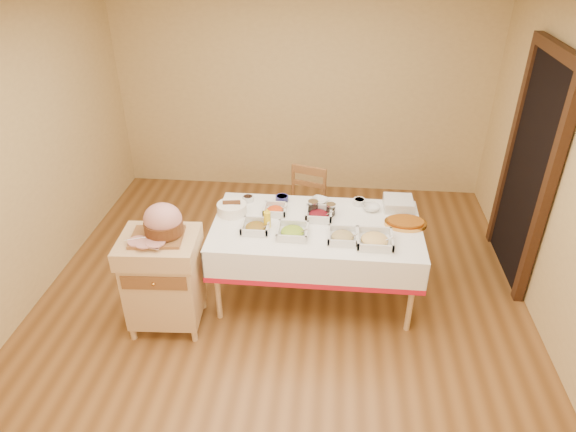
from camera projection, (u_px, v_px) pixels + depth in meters
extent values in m
plane|color=brown|center=(279.00, 311.00, 4.64)|extent=(5.00, 5.00, 0.00)
plane|color=white|center=(276.00, 4.00, 3.31)|extent=(5.00, 5.00, 0.00)
plane|color=tan|center=(301.00, 88.00, 6.11)|extent=(4.50, 0.00, 4.50)
plane|color=tan|center=(3.00, 171.00, 4.16)|extent=(0.00, 5.00, 5.00)
cube|color=black|center=(529.00, 174.00, 4.69)|extent=(0.06, 0.90, 2.10)
cube|color=#381F11|center=(545.00, 200.00, 4.26)|extent=(0.08, 0.10, 2.10)
cube|color=#381F11|center=(512.00, 152.00, 5.12)|extent=(0.08, 0.10, 2.10)
cube|color=#381F11|center=(559.00, 51.00, 4.13)|extent=(0.08, 1.10, 0.10)
cube|color=tan|center=(316.00, 227.00, 4.50)|extent=(1.80, 1.00, 0.04)
cylinder|color=tan|center=(217.00, 285.00, 4.40)|extent=(0.05, 0.05, 0.71)
cylinder|color=tan|center=(235.00, 233.00, 5.11)|extent=(0.05, 0.05, 0.71)
cylinder|color=tan|center=(411.00, 297.00, 4.26)|extent=(0.05, 0.05, 0.71)
cylinder|color=tan|center=(402.00, 241.00, 4.98)|extent=(0.05, 0.05, 0.71)
cube|color=white|center=(317.00, 225.00, 4.48)|extent=(1.82, 1.02, 0.01)
cube|color=tan|center=(165.00, 285.00, 4.31)|extent=(0.61, 0.51, 0.62)
cube|color=tan|center=(159.00, 246.00, 4.11)|extent=(0.65, 0.56, 0.16)
cube|color=brown|center=(152.00, 283.00, 3.99)|extent=(0.52, 0.04, 0.12)
sphere|color=gold|center=(152.00, 284.00, 3.98)|extent=(0.03, 0.03, 0.03)
cylinder|color=tan|center=(133.00, 332.00, 4.34)|extent=(0.05, 0.05, 0.10)
cylinder|color=tan|center=(149.00, 300.00, 4.69)|extent=(0.05, 0.05, 0.10)
cylinder|color=tan|center=(193.00, 336.00, 4.29)|extent=(0.05, 0.05, 0.10)
cylinder|color=tan|center=(204.00, 304.00, 4.65)|extent=(0.05, 0.05, 0.10)
cube|color=brown|center=(303.00, 213.00, 5.27)|extent=(0.49, 0.48, 0.03)
cylinder|color=brown|center=(281.00, 237.00, 5.31)|extent=(0.03, 0.03, 0.43)
cylinder|color=brown|center=(293.00, 221.00, 5.58)|extent=(0.03, 0.03, 0.43)
cylinder|color=brown|center=(312.00, 244.00, 5.20)|extent=(0.03, 0.03, 0.43)
cylinder|color=brown|center=(323.00, 227.00, 5.47)|extent=(0.03, 0.03, 0.43)
cylinder|color=brown|center=(293.00, 184.00, 5.35)|extent=(0.03, 0.03, 0.46)
cylinder|color=brown|center=(324.00, 190.00, 5.24)|extent=(0.03, 0.03, 0.46)
cube|color=brown|center=(309.00, 171.00, 5.20)|extent=(0.36, 0.13, 0.09)
cube|color=brown|center=(157.00, 237.00, 4.06)|extent=(0.40, 0.32, 0.03)
ellipsoid|color=tan|center=(163.00, 219.00, 4.02)|extent=(0.30, 0.27, 0.26)
cylinder|color=#542C13|center=(164.00, 227.00, 4.05)|extent=(0.31, 0.31, 0.10)
cube|color=silver|center=(144.00, 246.00, 3.92)|extent=(0.26, 0.11, 0.00)
cylinder|color=silver|center=(145.00, 237.00, 4.01)|extent=(0.30, 0.09, 0.01)
cube|color=silver|center=(256.00, 229.00, 4.40)|extent=(0.23, 0.23, 0.01)
ellipsoid|color=red|center=(256.00, 227.00, 4.39)|extent=(0.18, 0.18, 0.06)
cylinder|color=silver|center=(261.00, 228.00, 4.36)|extent=(0.14, 0.01, 0.10)
cube|color=silver|center=(292.00, 234.00, 4.33)|extent=(0.26, 0.26, 0.01)
ellipsoid|color=gold|center=(292.00, 232.00, 4.32)|extent=(0.20, 0.20, 0.07)
cylinder|color=silver|center=(299.00, 233.00, 4.29)|extent=(0.14, 0.01, 0.11)
cube|color=silver|center=(342.00, 239.00, 4.27)|extent=(0.25, 0.25, 0.01)
ellipsoid|color=tan|center=(343.00, 236.00, 4.26)|extent=(0.19, 0.19, 0.07)
cylinder|color=silver|center=(349.00, 238.00, 4.23)|extent=(0.14, 0.01, 0.10)
cube|color=silver|center=(374.00, 242.00, 4.22)|extent=(0.30, 0.30, 0.02)
ellipsoid|color=#DAB567|center=(375.00, 240.00, 4.21)|extent=(0.23, 0.23, 0.08)
cylinder|color=silver|center=(383.00, 242.00, 4.18)|extent=(0.15, 0.01, 0.11)
cube|color=silver|center=(275.00, 212.00, 4.65)|extent=(0.20, 0.20, 0.01)
ellipsoid|color=#E04510|center=(275.00, 210.00, 4.64)|extent=(0.16, 0.16, 0.05)
cylinder|color=silver|center=(280.00, 211.00, 4.62)|extent=(0.13, 0.01, 0.10)
cube|color=silver|center=(319.00, 217.00, 4.58)|extent=(0.23, 0.23, 0.02)
ellipsoid|color=#5E0B15|center=(319.00, 215.00, 4.56)|extent=(0.18, 0.18, 0.06)
cylinder|color=silver|center=(324.00, 216.00, 4.54)|extent=(0.15, 0.01, 0.11)
cylinder|color=silver|center=(248.00, 198.00, 4.84)|extent=(0.11, 0.11, 0.05)
cylinder|color=black|center=(248.00, 197.00, 4.83)|extent=(0.09, 0.09, 0.02)
cylinder|color=navy|center=(282.00, 198.00, 4.83)|extent=(0.12, 0.12, 0.05)
cylinder|color=#5E0B15|center=(282.00, 197.00, 4.82)|extent=(0.10, 0.10, 0.02)
cylinder|color=silver|center=(359.00, 202.00, 4.77)|extent=(0.11, 0.11, 0.06)
cylinder|color=#E04510|center=(359.00, 200.00, 4.76)|extent=(0.09, 0.09, 0.02)
imported|color=silver|center=(319.00, 201.00, 4.81)|extent=(0.20, 0.20, 0.04)
imported|color=silver|center=(371.00, 208.00, 4.68)|extent=(0.20, 0.20, 0.05)
cylinder|color=silver|center=(313.00, 208.00, 4.63)|extent=(0.09, 0.09, 0.11)
cylinder|color=silver|center=(313.00, 202.00, 4.60)|extent=(0.09, 0.09, 0.01)
cylinder|color=black|center=(313.00, 209.00, 4.64)|extent=(0.07, 0.07, 0.08)
cylinder|color=silver|center=(331.00, 210.00, 4.60)|extent=(0.08, 0.08, 0.10)
cylinder|color=silver|center=(331.00, 205.00, 4.57)|extent=(0.09, 0.09, 0.01)
cylinder|color=black|center=(331.00, 211.00, 4.61)|extent=(0.07, 0.07, 0.07)
cylinder|color=yellow|center=(267.00, 220.00, 4.41)|extent=(0.06, 0.06, 0.15)
cone|color=yellow|center=(267.00, 210.00, 4.36)|extent=(0.04, 0.04, 0.04)
cylinder|color=white|center=(232.00, 209.00, 4.62)|extent=(0.27, 0.27, 0.10)
cube|color=silver|center=(398.00, 207.00, 4.73)|extent=(0.26, 0.26, 0.01)
cube|color=silver|center=(398.00, 206.00, 4.72)|extent=(0.26, 0.26, 0.01)
cube|color=silver|center=(398.00, 204.00, 4.71)|extent=(0.26, 0.26, 0.01)
cube|color=silver|center=(398.00, 203.00, 4.70)|extent=(0.26, 0.26, 0.01)
cube|color=silver|center=(398.00, 201.00, 4.69)|extent=(0.26, 0.26, 0.01)
cube|color=silver|center=(399.00, 200.00, 4.68)|extent=(0.26, 0.26, 0.01)
ellipsoid|color=gold|center=(405.00, 223.00, 4.47)|extent=(0.37, 0.26, 0.03)
ellipsoid|color=#8D4A0F|center=(406.00, 222.00, 4.46)|extent=(0.31, 0.22, 0.04)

